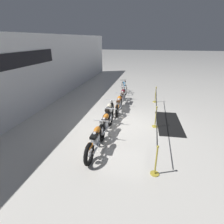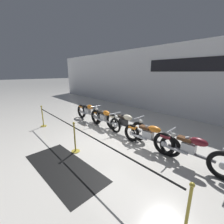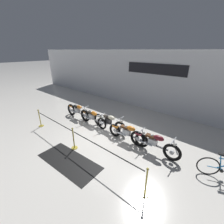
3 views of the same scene
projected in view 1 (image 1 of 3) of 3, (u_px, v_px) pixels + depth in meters
The scene contains 12 objects.
ground_plane at pixel (123, 122), 8.87m from camera, with size 120.00×120.00×0.00m, color silver.
back_wall at pixel (27, 76), 9.09m from camera, with size 28.00×0.29×4.20m.
motorcycle_orange_0 at pixel (96, 140), 6.42m from camera, with size 2.26×0.62×0.97m.
motorcycle_orange_1 at pixel (105, 124), 7.65m from camera, with size 2.38×0.62×0.92m.
motorcycle_cream_2 at pixel (109, 113), 8.77m from camera, with size 2.31×0.62×0.95m.
motorcycle_orange_3 at pixel (119, 104), 10.02m from camera, with size 2.21×0.62×0.92m.
motorcycle_maroon_4 at pixel (122, 97), 11.23m from camera, with size 2.34×0.62×0.96m.
bicycle at pixel (124, 88), 13.57m from camera, with size 1.66×0.74×0.98m.
stanchion_far_left at pixel (156, 124), 7.20m from camera, with size 6.97×0.28×1.05m.
stanchion_mid_left at pixel (155, 120), 8.29m from camera, with size 0.28×0.28×1.05m.
stanchion_mid_right at pixel (155, 97), 11.55m from camera, with size 0.28×0.28×1.05m.
floor_banner at pixel (169, 123), 8.80m from camera, with size 2.78×1.17×0.01m, color black.
Camera 1 is at (-7.88, -1.24, 3.94)m, focal length 28.00 mm.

